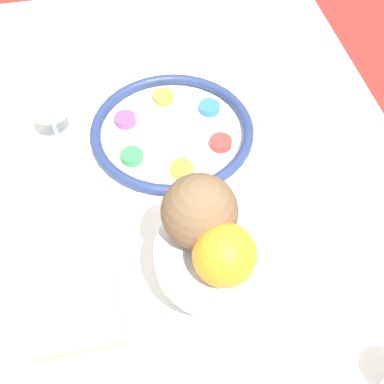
{
  "coord_description": "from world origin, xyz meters",
  "views": [
    {
      "loc": [
        0.61,
        0.01,
        1.48
      ],
      "look_at": [
        0.09,
        0.11,
        0.79
      ],
      "focal_mm": 50.0,
      "sensor_mm": 36.0,
      "label": 1
    }
  ],
  "objects_px": {
    "bread_plate": "(78,314)",
    "coconut": "(200,211)",
    "wine_glass": "(48,101)",
    "orange_fruit": "(225,255)",
    "seder_plate": "(172,132)",
    "fruit_stand": "(219,261)"
  },
  "relations": [
    {
      "from": "bread_plate",
      "to": "coconut",
      "type": "bearing_deg",
      "value": 98.54
    },
    {
      "from": "wine_glass",
      "to": "orange_fruit",
      "type": "relative_size",
      "value": 1.53
    },
    {
      "from": "wine_glass",
      "to": "bread_plate",
      "type": "relative_size",
      "value": 0.68
    },
    {
      "from": "seder_plate",
      "to": "fruit_stand",
      "type": "relative_size",
      "value": 1.73
    },
    {
      "from": "wine_glass",
      "to": "orange_fruit",
      "type": "xyz_separation_m",
      "value": [
        0.41,
        0.21,
        0.08
      ]
    },
    {
      "from": "seder_plate",
      "to": "coconut",
      "type": "xyz_separation_m",
      "value": [
        0.3,
        -0.01,
        0.16
      ]
    },
    {
      "from": "seder_plate",
      "to": "bread_plate",
      "type": "height_order",
      "value": "seder_plate"
    },
    {
      "from": "seder_plate",
      "to": "coconut",
      "type": "distance_m",
      "value": 0.34
    },
    {
      "from": "fruit_stand",
      "to": "coconut",
      "type": "xyz_separation_m",
      "value": [
        -0.03,
        -0.02,
        0.08
      ]
    },
    {
      "from": "seder_plate",
      "to": "orange_fruit",
      "type": "distance_m",
      "value": 0.39
    },
    {
      "from": "wine_glass",
      "to": "orange_fruit",
      "type": "bearing_deg",
      "value": 27.72
    },
    {
      "from": "seder_plate",
      "to": "bread_plate",
      "type": "relative_size",
      "value": 1.66
    },
    {
      "from": "wine_glass",
      "to": "coconut",
      "type": "height_order",
      "value": "coconut"
    },
    {
      "from": "wine_glass",
      "to": "bread_plate",
      "type": "xyz_separation_m",
      "value": [
        0.37,
        0.01,
        -0.08
      ]
    },
    {
      "from": "seder_plate",
      "to": "coconut",
      "type": "height_order",
      "value": "coconut"
    },
    {
      "from": "wine_glass",
      "to": "bread_plate",
      "type": "bearing_deg",
      "value": 1.91
    },
    {
      "from": "orange_fruit",
      "to": "coconut",
      "type": "distance_m",
      "value": 0.07
    },
    {
      "from": "seder_plate",
      "to": "fruit_stand",
      "type": "bearing_deg",
      "value": 1.32
    },
    {
      "from": "orange_fruit",
      "to": "wine_glass",
      "type": "bearing_deg",
      "value": -152.28
    },
    {
      "from": "seder_plate",
      "to": "wine_glass",
      "type": "xyz_separation_m",
      "value": [
        -0.05,
        -0.21,
        0.07
      ]
    },
    {
      "from": "fruit_stand",
      "to": "bread_plate",
      "type": "bearing_deg",
      "value": -90.73
    },
    {
      "from": "wine_glass",
      "to": "coconut",
      "type": "xyz_separation_m",
      "value": [
        0.34,
        0.2,
        0.09
      ]
    }
  ]
}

